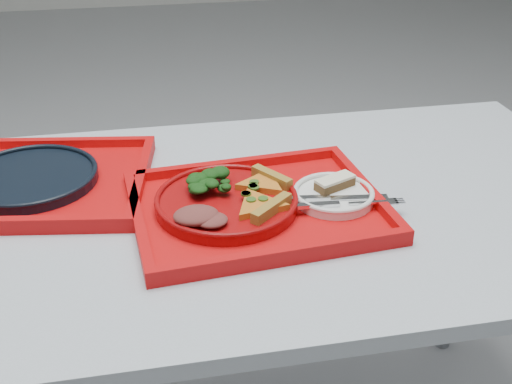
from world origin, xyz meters
The scene contains 13 objects.
table centered at (0.00, 0.00, 0.68)m, with size 1.60×0.80×0.75m.
tray_main centered at (0.07, -0.04, 0.76)m, with size 0.45×0.35×0.01m, color red.
tray_far centered at (-0.34, 0.14, 0.76)m, with size 0.45×0.35×0.01m, color red.
dinner_plate centered at (0.02, -0.03, 0.77)m, with size 0.26×0.26×0.02m, color maroon.
side_plate centered at (0.22, -0.04, 0.77)m, with size 0.15×0.15×0.01m, color white.
navy_plate centered at (-0.34, 0.14, 0.77)m, with size 0.26×0.26×0.02m, color black.
pizza_slice_a centered at (0.07, -0.07, 0.79)m, with size 0.11×0.10×0.02m, color orange, non-canonical shape.
pizza_slice_b centered at (0.09, 0.00, 0.79)m, with size 0.10×0.09×0.02m, color orange, non-canonical shape.
salad_heap centered at (0.00, 0.01, 0.80)m, with size 0.08×0.07×0.04m, color black.
meat_portion centered at (-0.04, -0.10, 0.79)m, with size 0.08×0.06×0.02m, color brown.
dessert_bar centered at (0.23, -0.02, 0.79)m, with size 0.08×0.06×0.02m.
knife centered at (0.22, -0.06, 0.78)m, with size 0.18×0.02×0.01m, color silver.
fork centered at (0.23, -0.09, 0.78)m, with size 0.18×0.02×0.01m, color silver.
Camera 1 is at (-0.12, -1.03, 1.36)m, focal length 45.00 mm.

